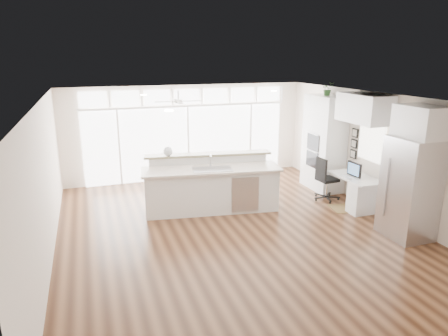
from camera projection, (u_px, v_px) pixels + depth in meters
name	position (u px, v px, depth m)	size (l,w,h in m)	color
floor	(236.00, 230.00, 8.27)	(7.00, 8.00, 0.02)	#3C2112
ceiling	(237.00, 99.00, 7.54)	(7.00, 8.00, 0.02)	silver
wall_back	(187.00, 132.00, 11.55)	(7.00, 0.04, 2.70)	#F1E2D0
wall_front	(368.00, 262.00, 4.26)	(7.00, 0.04, 2.70)	#F1E2D0
wall_left	(44.00, 185.00, 6.81)	(0.04, 8.00, 2.70)	#F1E2D0
wall_right	(381.00, 154.00, 9.00)	(0.04, 8.00, 2.70)	#F1E2D0
glass_wall	(188.00, 143.00, 11.57)	(5.80, 0.06, 2.08)	white
transom_row	(187.00, 96.00, 11.21)	(5.90, 0.06, 0.40)	white
desk_window	(372.00, 143.00, 9.21)	(0.04, 0.85, 0.85)	white
ceiling_fan	(178.00, 97.00, 9.99)	(1.16, 1.16, 0.32)	white
recessed_lights	(233.00, 99.00, 7.73)	(3.40, 3.00, 0.02)	white
oven_cabinet	(324.00, 143.00, 10.57)	(0.64, 1.20, 2.50)	white
desk_nook	(355.00, 192.00, 9.42)	(0.72, 1.30, 0.76)	white
upper_cabinets	(364.00, 108.00, 8.90)	(0.64, 1.30, 0.64)	white
refrigerator	(410.00, 188.00, 7.75)	(0.76, 0.90, 2.00)	#B8B8BD
fridge_cabinet	(421.00, 122.00, 7.41)	(0.64, 0.90, 0.60)	white
framed_photos	(354.00, 144.00, 9.81)	(0.06, 0.22, 0.80)	black
kitchen_island	(212.00, 185.00, 9.18)	(3.14, 1.18, 1.25)	white
rug	(348.00, 208.00, 9.44)	(0.80, 0.58, 0.01)	#3D2A13
office_chair	(327.00, 179.00, 9.89)	(0.56, 0.52, 1.08)	black
fishbowl	(168.00, 151.00, 9.19)	(0.22, 0.22, 0.22)	silver
monitor	(354.00, 169.00, 9.25)	(0.07, 0.44, 0.37)	black
keyboard	(347.00, 177.00, 9.24)	(0.11, 0.29, 0.01)	silver
potted_plant	(327.00, 90.00, 10.19)	(0.30, 0.33, 0.26)	#2A5123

